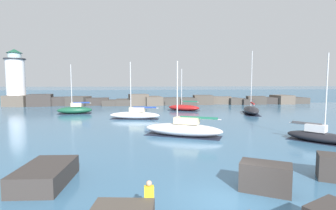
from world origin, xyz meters
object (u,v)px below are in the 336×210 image
object	(u,v)px
sailboat_moored_2	(183,129)
sailboat_moored_4	(75,110)
sailboat_moored_6	(184,108)
sailboat_moored_1	(135,115)
sailboat_moored_0	(251,110)
lighthouse	(16,82)
person_on_rocks	(149,200)
sailboat_moored_5	(319,136)

from	to	relation	value
sailboat_moored_2	sailboat_moored_4	bearing A→B (deg)	127.03
sailboat_moored_2	sailboat_moored_6	world-z (taller)	sailboat_moored_6
sailboat_moored_1	sailboat_moored_4	bearing A→B (deg)	143.59
sailboat_moored_0	lighthouse	bearing A→B (deg)	156.23
sailboat_moored_1	sailboat_moored_2	size ratio (longest dim) A/B	1.01
person_on_rocks	sailboat_moored_2	bearing A→B (deg)	75.85
lighthouse	sailboat_moored_5	size ratio (longest dim) A/B	1.62
sailboat_moored_6	lighthouse	bearing A→B (deg)	158.27
sailboat_moored_1	sailboat_moored_2	bearing A→B (deg)	-68.46
sailboat_moored_1	person_on_rocks	xyz separation A→B (m)	(0.95, -28.17, 0.30)
person_on_rocks	lighthouse	bearing A→B (deg)	117.77
sailboat_moored_0	person_on_rocks	xyz separation A→B (m)	(-18.28, -32.25, 0.28)
sailboat_moored_0	sailboat_moored_2	world-z (taller)	sailboat_moored_0
sailboat_moored_6	sailboat_moored_0	bearing A→B (deg)	-30.27
lighthouse	sailboat_moored_4	size ratio (longest dim) A/B	1.53
lighthouse	person_on_rocks	xyz separation A→B (m)	(27.63, -52.47, -4.46)
lighthouse	sailboat_moored_0	world-z (taller)	lighthouse
sailboat_moored_1	sailboat_moored_2	xyz separation A→B (m)	(4.92, -12.45, 0.07)
sailboat_moored_4	sailboat_moored_6	size ratio (longest dim) A/B	1.06
sailboat_moored_2	person_on_rocks	world-z (taller)	sailboat_moored_2
sailboat_moored_5	person_on_rocks	bearing A→B (deg)	-142.67
sailboat_moored_0	sailboat_moored_1	bearing A→B (deg)	-168.02
lighthouse	person_on_rocks	world-z (taller)	lighthouse
sailboat_moored_1	sailboat_moored_6	distance (m)	13.46
sailboat_moored_6	sailboat_moored_1	bearing A→B (deg)	-131.18
sailboat_moored_2	sailboat_moored_4	xyz separation A→B (m)	(-15.02, 19.90, -0.00)
sailboat_moored_2	sailboat_moored_4	size ratio (longest dim) A/B	0.99
sailboat_moored_1	sailboat_moored_6	bearing A→B (deg)	48.82
sailboat_moored_4	sailboat_moored_0	bearing A→B (deg)	-6.55
sailboat_moored_2	sailboat_moored_6	distance (m)	22.93
sailboat_moored_0	sailboat_moored_6	distance (m)	12.00
sailboat_moored_1	sailboat_moored_5	distance (m)	23.18
sailboat_moored_4	sailboat_moored_6	distance (m)	19.15
sailboat_moored_2	lighthouse	bearing A→B (deg)	130.69
sailboat_moored_5	sailboat_moored_1	bearing A→B (deg)	134.91
sailboat_moored_2	sailboat_moored_6	size ratio (longest dim) A/B	1.05
sailboat_moored_2	person_on_rocks	bearing A→B (deg)	-104.15
sailboat_moored_1	sailboat_moored_5	xyz separation A→B (m)	(16.36, -16.42, -0.05)
sailboat_moored_4	sailboat_moored_6	world-z (taller)	sailboat_moored_4
lighthouse	person_on_rocks	size ratio (longest dim) A/B	7.58
sailboat_moored_2	sailboat_moored_1	bearing A→B (deg)	111.54
lighthouse	sailboat_moored_6	xyz separation A→B (m)	(35.54, -14.17, -4.81)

